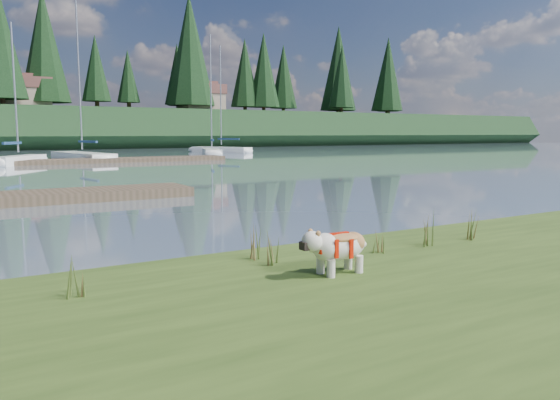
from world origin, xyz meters
TOP-DOWN VIEW (x-y plane):
  - ground at (0.00, 30.00)m, footprint 200.00×200.00m
  - bulldog at (1.29, -3.31)m, footprint 0.93×0.41m
  - dock_far at (2.00, 30.00)m, footprint 26.00×2.20m
  - sailboat_bg_2 at (1.31, 31.07)m, footprint 4.25×5.56m
  - sailboat_bg_3 at (5.59, 35.09)m, footprint 3.44×9.48m
  - sailboat_bg_4 at (18.02, 38.30)m, footprint 3.91×7.40m
  - sailboat_bg_5 at (21.07, 43.93)m, footprint 4.92×7.47m
  - weed_0 at (0.84, -2.47)m, footprint 0.17×0.14m
  - weed_1 at (0.81, -2.10)m, footprint 0.17×0.14m
  - weed_2 at (3.44, -2.67)m, footprint 0.17×0.14m
  - weed_3 at (-1.65, -2.66)m, footprint 0.17×0.14m
  - weed_4 at (2.51, -2.69)m, footprint 0.17×0.14m
  - weed_5 at (4.45, -2.69)m, footprint 0.17×0.14m
  - mud_lip at (0.00, -1.60)m, footprint 60.00×0.50m
  - conifer_5 at (15.00, 70.00)m, footprint 3.96×3.96m
  - conifer_6 at (28.00, 68.00)m, footprint 7.04×7.04m
  - conifer_7 at (42.00, 71.00)m, footprint 5.28×5.28m
  - conifer_8 at (55.00, 67.00)m, footprint 4.62×4.62m
  - conifer_9 at (68.00, 70.00)m, footprint 5.94×5.94m
  - house_1 at (6.00, 71.00)m, footprint 6.30×5.30m
  - house_2 at (30.00, 69.00)m, footprint 6.30×5.30m

SIDE VIEW (x-z plane):
  - ground at x=0.00m, z-range 0.00..0.00m
  - mud_lip at x=0.00m, z-range 0.00..0.14m
  - dock_far at x=2.00m, z-range 0.00..0.30m
  - sailboat_bg_5 at x=21.07m, z-range -5.17..5.81m
  - sailboat_bg_3 at x=5.59m, z-range -6.44..7.08m
  - sailboat_bg_4 at x=18.02m, z-range -5.13..5.79m
  - sailboat_bg_2 at x=1.31m, z-range -4.22..4.89m
  - weed_4 at x=2.51m, z-range 0.32..0.69m
  - weed_3 at x=-1.65m, z-range 0.31..0.77m
  - weed_1 at x=0.81m, z-range 0.31..0.83m
  - weed_0 at x=0.84m, z-range 0.30..0.92m
  - weed_2 at x=3.44m, z-range 0.29..1.01m
  - weed_5 at x=4.45m, z-range 0.29..1.01m
  - bulldog at x=1.29m, z-range 0.42..0.98m
  - house_1 at x=6.00m, z-range 4.99..9.64m
  - house_2 at x=30.00m, z-range 4.99..9.64m
  - conifer_5 at x=15.00m, z-range 5.65..16.00m
  - conifer_8 at x=55.00m, z-range 5.62..17.40m
  - conifer_7 at x=42.00m, z-range 5.59..18.79m
  - conifer_9 at x=68.00m, z-range 5.55..20.18m
  - conifer_6 at x=28.00m, z-range 5.49..22.49m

